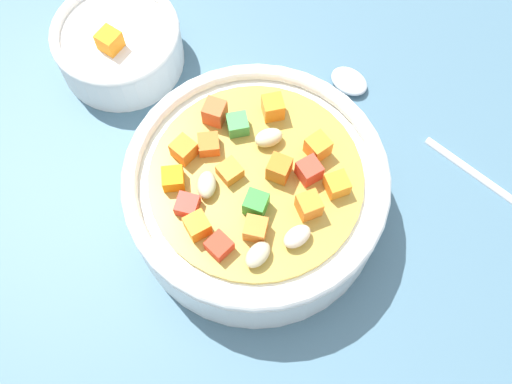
{
  "coord_description": "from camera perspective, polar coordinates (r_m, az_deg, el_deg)",
  "views": [
    {
      "loc": [
        -9.34,
        13.45,
        40.65
      ],
      "look_at": [
        0.0,
        0.0,
        2.89
      ],
      "focal_mm": 43.18,
      "sensor_mm": 36.0,
      "label": 1
    }
  ],
  "objects": [
    {
      "name": "ground_plane",
      "position": [
        0.45,
        0.0,
        -1.98
      ],
      "size": [
        140.0,
        140.0,
        2.0
      ],
      "primitive_type": "cube",
      "color": "#42667A"
    },
    {
      "name": "spoon",
      "position": [
        0.48,
        14.59,
        5.67
      ],
      "size": [
        23.34,
        4.01,
        1.0
      ],
      "rotation": [
        0.0,
        0.0,
        6.17
      ],
      "color": "silver",
      "rests_on": "ground_plane"
    },
    {
      "name": "soup_bowl_main",
      "position": [
        0.41,
        -0.01,
        0.09
      ],
      "size": [
        17.21,
        17.21,
        6.78
      ],
      "color": "white",
      "rests_on": "ground_plane"
    },
    {
      "name": "side_bowl_small",
      "position": [
        0.49,
        -12.6,
        13.18
      ],
      "size": [
        9.7,
        9.7,
        4.9
      ],
      "color": "white",
      "rests_on": "ground_plane"
    }
  ]
}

